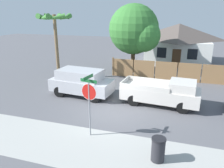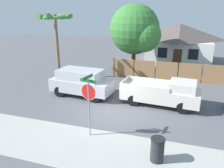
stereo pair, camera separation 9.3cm
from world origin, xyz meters
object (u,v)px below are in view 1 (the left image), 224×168
Objects in this scene: red_suv at (81,82)px; orange_pickup at (163,92)px; house at (178,42)px; stop_sign at (89,96)px; trash_bin at (158,149)px; palm_tree at (55,23)px; oak_tree at (136,31)px.

red_suv is 0.90× the size of orange_pickup.
house is 13.89m from orange_pickup.
stop_sign is 2.98× the size of trash_bin.
palm_tree is 1.24× the size of red_suv.
trash_bin is (9.84, -9.13, -4.37)m from palm_tree.
stop_sign is (6.47, -8.15, -2.82)m from palm_tree.
house is 1.51× the size of orange_pickup.
oak_tree is 7.41m from palm_tree.
palm_tree is at bearing 137.16° from trash_bin.
oak_tree is 1.16× the size of palm_tree.
red_suv is at bearing -41.16° from palm_tree.
house reaches higher than trash_bin.
orange_pickup is 5.83m from stop_sign.
red_suv is (-2.42, -7.27, -3.07)m from oak_tree.
oak_tree is 8.26m from red_suv.
red_suv is at bearing -175.40° from orange_pickup.
palm_tree is 10.88m from orange_pickup.
house is at bearing 59.33° from oak_tree.
oak_tree is at bearing 76.40° from red_suv.
oak_tree is at bearing 119.23° from orange_pickup.
oak_tree is 14.03m from trash_bin.
trash_bin is at bearing -82.17° from orange_pickup.
palm_tree is 1.12× the size of orange_pickup.
trash_bin is (-0.24, -19.58, -1.81)m from house.
palm_tree reaches higher than stop_sign.
house is 19.67m from trash_bin.
palm_tree reaches higher than house.
house is 1.67× the size of red_suv.
orange_pickup is at bearing 93.06° from trash_bin.
red_suv is 1.49× the size of stop_sign.
house is at bearing 46.06° from palm_tree.
red_suv is at bearing -108.37° from oak_tree.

